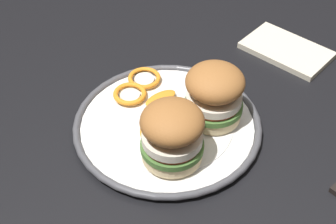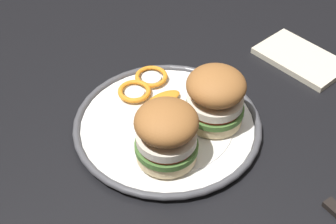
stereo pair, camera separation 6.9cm
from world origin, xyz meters
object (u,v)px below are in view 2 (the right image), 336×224
dining_table (178,145)px  sandwich_half_right (166,133)px  sandwich_half_left (215,97)px  dinner_plate (168,125)px

dining_table → sandwich_half_right: sandwich_half_right is taller
sandwich_half_right → dining_table: bearing=-165.6°
dining_table → sandwich_half_right: bearing=14.4°
sandwich_half_left → sandwich_half_right: 0.11m
sandwich_half_right → dinner_plate: bearing=-157.4°
dining_table → sandwich_half_left: size_ratio=10.73×
dinner_plate → sandwich_half_left: (-0.04, 0.07, 0.06)m
dining_table → sandwich_half_right: (0.12, 0.03, 0.15)m
sandwich_half_left → sandwich_half_right: (0.11, -0.04, 0.00)m
dinner_plate → sandwich_half_right: size_ratio=2.68×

